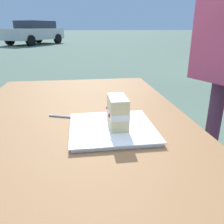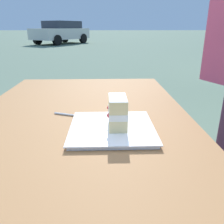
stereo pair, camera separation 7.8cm
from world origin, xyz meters
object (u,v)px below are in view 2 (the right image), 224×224
object	(u,v)px
patio_table	(79,147)
parked_car_near	(61,32)
dessert_plate	(112,128)
dessert_fork	(76,116)
cake_slice	(118,112)

from	to	relation	value
patio_table	parked_car_near	bearing A→B (deg)	-170.01
patio_table	dessert_plate	size ratio (longest dim) A/B	5.55
dessert_plate	dessert_fork	xyz separation A→B (m)	(-0.14, -0.14, -0.00)
dessert_plate	cake_slice	bearing A→B (deg)	86.92
parked_car_near	dessert_fork	bearing A→B (deg)	9.99
patio_table	dessert_fork	world-z (taller)	dessert_fork
cake_slice	dessert_fork	size ratio (longest dim) A/B	0.71
dessert_plate	parked_car_near	size ratio (longest dim) A/B	0.07
patio_table	cake_slice	size ratio (longest dim) A/B	13.71
patio_table	dessert_fork	xyz separation A→B (m)	(-0.09, -0.01, 0.09)
patio_table	dessert_plate	bearing A→B (deg)	69.26
patio_table	cake_slice	xyz separation A→B (m)	(0.05, 0.14, 0.16)
patio_table	parked_car_near	xyz separation A→B (m)	(-15.40, -2.71, 0.12)
patio_table	dessert_fork	bearing A→B (deg)	-170.49
cake_slice	patio_table	bearing A→B (deg)	-108.57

